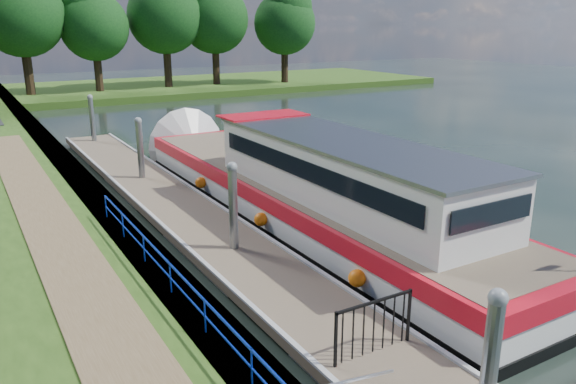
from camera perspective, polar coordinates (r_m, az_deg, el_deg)
bank_edge at (r=21.51m, az=-19.16°, el=-1.03°), size 1.10×90.00×0.78m
far_bank at (r=60.44m, az=-13.04°, el=10.30°), size 60.00×18.00×0.60m
footpath at (r=14.59m, az=-20.59°, el=-7.86°), size 1.60×40.00×0.05m
blue_fence at (r=10.43m, az=-6.31°, el=-13.86°), size 0.04×18.04×0.72m
pontoon at (r=20.35m, az=-10.90°, el=-1.98°), size 2.50×30.00×0.56m
mooring_piles at (r=20.04m, az=-11.07°, el=0.99°), size 0.30×27.30×3.55m
gate_panel at (r=11.20m, az=8.74°, el=-12.64°), size 1.85×0.05×1.15m
barge at (r=19.87m, az=0.68°, el=0.60°), size 4.36×21.15×4.78m
horizon_trees at (r=54.15m, az=-26.82°, el=16.43°), size 54.38×10.03×12.87m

